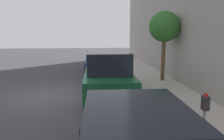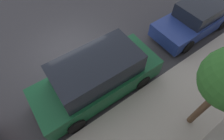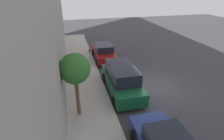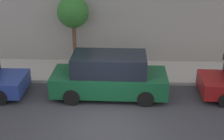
% 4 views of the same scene
% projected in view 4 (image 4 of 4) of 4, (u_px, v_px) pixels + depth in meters
% --- Properties ---
extents(ground_plane, '(60.00, 60.00, 0.00)m').
position_uv_depth(ground_plane, '(106.00, 126.00, 11.49)').
color(ground_plane, '#38383D').
extents(sidewalk, '(2.70, 32.00, 0.15)m').
position_uv_depth(sidewalk, '(111.00, 71.00, 15.91)').
color(sidewalk, '#B2ADA3').
rests_on(sidewalk, ground_plane).
extents(parked_minivan_second, '(2.02, 4.92, 1.90)m').
position_uv_depth(parked_minivan_second, '(109.00, 76.00, 13.36)').
color(parked_minivan_second, '#14512D').
rests_on(parked_minivan_second, ground_plane).
extents(parking_meter_near, '(0.11, 0.15, 1.34)m').
position_uv_depth(parking_meter_near, '(224.00, 63.00, 14.55)').
color(parking_meter_near, '#ADADB2').
rests_on(parking_meter_near, sidewalk).
extents(street_tree, '(1.58, 1.58, 3.61)m').
position_uv_depth(street_tree, '(73.00, 13.00, 15.45)').
color(street_tree, brown).
rests_on(street_tree, sidewalk).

